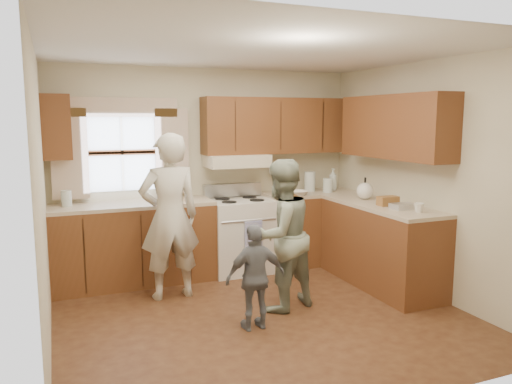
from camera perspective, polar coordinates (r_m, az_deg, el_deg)
name	(u,v)px	position (r m, az deg, el deg)	size (l,w,h in m)	color
room	(262,188)	(4.66, 0.72, 0.48)	(3.80, 3.80, 3.80)	#422114
kitchen_fixtures	(275,208)	(5.95, 2.15, -1.81)	(3.80, 2.25, 2.15)	#44250E
stove	(240,234)	(6.23, -1.89, -4.83)	(0.76, 0.67, 1.07)	silver
woman_left	(170,217)	(5.30, -9.85, -2.79)	(0.64, 0.42, 1.75)	beige
woman_right	(281,235)	(4.95, 2.84, -4.94)	(0.73, 0.57, 1.50)	#2B4331
child	(256,277)	(4.54, -0.05, -9.71)	(0.56, 0.24, 0.96)	slate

